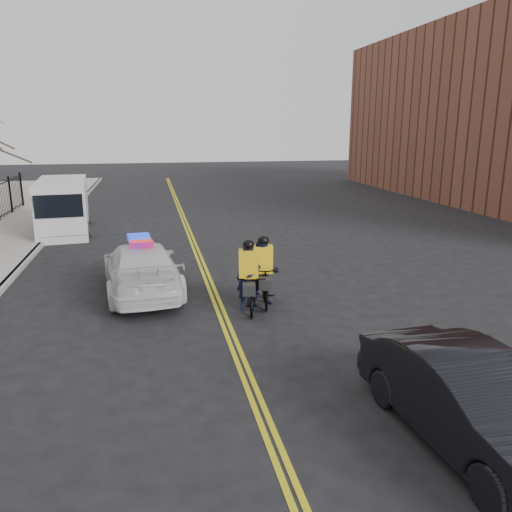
{
  "coord_description": "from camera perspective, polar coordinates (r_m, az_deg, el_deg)",
  "views": [
    {
      "loc": [
        -1.62,
        -9.91,
        4.6
      ],
      "look_at": [
        1.04,
        2.61,
        1.3
      ],
      "focal_mm": 35.0,
      "sensor_mm": 36.0,
      "label": 1
    }
  ],
  "objects": [
    {
      "name": "curb",
      "position": [
        18.99,
        -24.93,
        -0.71
      ],
      "size": [
        0.2,
        60.0,
        0.15
      ],
      "primitive_type": "cube",
      "color": "#9A9791",
      "rests_on": "ground"
    },
    {
      "name": "cyclist_far",
      "position": [
        13.24,
        0.82,
        -2.48
      ],
      "size": [
        0.94,
        1.93,
        1.89
      ],
      "rotation": [
        0.0,
        0.0,
        -0.16
      ],
      "color": "black",
      "rests_on": "ground"
    },
    {
      "name": "center_line_right",
      "position": [
        18.57,
        -6.36,
        0.04
      ],
      "size": [
        0.1,
        60.0,
        0.01
      ],
      "primitive_type": "cube",
      "color": "gold",
      "rests_on": "ground"
    },
    {
      "name": "cargo_van",
      "position": [
        24.05,
        -21.18,
        5.22
      ],
      "size": [
        2.57,
        5.76,
        2.34
      ],
      "rotation": [
        0.0,
        0.0,
        0.1
      ],
      "color": "silver",
      "rests_on": "ground"
    },
    {
      "name": "center_line_left",
      "position": [
        18.56,
        -6.85,
        0.02
      ],
      "size": [
        0.1,
        60.0,
        0.01
      ],
      "primitive_type": "cube",
      "color": "gold",
      "rests_on": "ground"
    },
    {
      "name": "police_cruiser",
      "position": [
        14.61,
        -12.97,
        -1.29
      ],
      "size": [
        2.48,
        5.13,
        1.6
      ],
      "rotation": [
        0.0,
        0.0,
        3.24
      ],
      "color": "silver",
      "rests_on": "ground"
    },
    {
      "name": "dark_sedan",
      "position": [
        8.24,
        23.36,
        -15.05
      ],
      "size": [
        1.79,
        4.37,
        1.41
      ],
      "primitive_type": "imported",
      "rotation": [
        0.0,
        0.0,
        0.07
      ],
      "color": "black",
      "rests_on": "ground"
    },
    {
      "name": "ground",
      "position": [
        11.05,
        -2.5,
        -10.16
      ],
      "size": [
        120.0,
        120.0,
        0.0
      ],
      "primitive_type": "plane",
      "color": "black",
      "rests_on": "ground"
    },
    {
      "name": "cyclist_near",
      "position": [
        12.85,
        -0.85,
        -3.43
      ],
      "size": [
        1.0,
        2.0,
        1.88
      ],
      "rotation": [
        0.0,
        0.0,
        -0.18
      ],
      "color": "black",
      "rests_on": "ground"
    }
  ]
}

